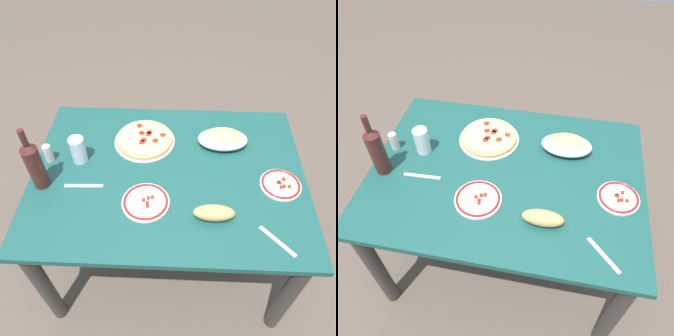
{
  "view_description": "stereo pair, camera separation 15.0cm",
  "coord_description": "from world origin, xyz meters",
  "views": [
    {
      "loc": [
        -0.04,
        1.0,
        1.85
      ],
      "look_at": [
        0.0,
        0.0,
        0.74
      ],
      "focal_mm": 35.85,
      "sensor_mm": 36.0,
      "label": 1
    },
    {
      "loc": [
        -0.19,
        0.99,
        1.85
      ],
      "look_at": [
        0.0,
        0.0,
        0.74
      ],
      "focal_mm": 35.85,
      "sensor_mm": 36.0,
      "label": 2
    }
  ],
  "objects": [
    {
      "name": "spice_shaker",
      "position": [
        0.56,
        -0.06,
        0.75
      ],
      "size": [
        0.04,
        0.04,
        0.09
      ],
      "color": "silver",
      "rests_on": "dining_table"
    },
    {
      "name": "water_glass",
      "position": [
        0.41,
        -0.06,
        0.78
      ],
      "size": [
        0.07,
        0.07,
        0.13
      ],
      "primitive_type": "cylinder",
      "color": "silver",
      "rests_on": "dining_table"
    },
    {
      "name": "bread_loaf",
      "position": [
        -0.19,
        0.23,
        0.74
      ],
      "size": [
        0.17,
        0.07,
        0.06
      ],
      "primitive_type": "ellipsoid",
      "color": "tan",
      "rests_on": "dining_table"
    },
    {
      "name": "baked_pasta_dish",
      "position": [
        -0.26,
        -0.19,
        0.75
      ],
      "size": [
        0.24,
        0.15,
        0.08
      ],
      "color": "white",
      "rests_on": "dining_table"
    },
    {
      "name": "ground_plane",
      "position": [
        0.0,
        0.0,
        0.0
      ],
      "size": [
        8.0,
        8.0,
        0.0
      ],
      "primitive_type": "plane",
      "color": "brown",
      "rests_on": "ground"
    },
    {
      "name": "dining_table",
      "position": [
        0.0,
        0.0,
        0.6
      ],
      "size": [
        1.24,
        0.91,
        0.71
      ],
      "color": "#194C47",
      "rests_on": "ground"
    },
    {
      "name": "fork_left",
      "position": [
        -0.43,
        0.34,
        0.71
      ],
      "size": [
        0.13,
        0.14,
        0.0
      ],
      "primitive_type": "cube",
      "rotation": [
        0.0,
        0.0,
        2.32
      ],
      "color": "#B7B7BC",
      "rests_on": "dining_table"
    },
    {
      "name": "side_plate_far",
      "position": [
        -0.5,
        0.06,
        0.72
      ],
      "size": [
        0.18,
        0.18,
        0.02
      ],
      "color": "white",
      "rests_on": "dining_table"
    },
    {
      "name": "wine_bottle",
      "position": [
        0.55,
        0.09,
        0.84
      ],
      "size": [
        0.07,
        0.07,
        0.31
      ],
      "color": "#471E19",
      "rests_on": "dining_table"
    },
    {
      "name": "pepperoni_pizza",
      "position": [
        0.12,
        -0.2,
        0.73
      ],
      "size": [
        0.3,
        0.3,
        0.03
      ],
      "color": "#B7B7BC",
      "rests_on": "dining_table"
    },
    {
      "name": "side_plate_near",
      "position": [
        0.09,
        0.18,
        0.72
      ],
      "size": [
        0.2,
        0.2,
        0.02
      ],
      "color": "white",
      "rests_on": "dining_table"
    },
    {
      "name": "fork_right",
      "position": [
        0.36,
        0.1,
        0.71
      ],
      "size": [
        0.17,
        0.02,
        0.0
      ],
      "primitive_type": "cube",
      "rotation": [
        0.0,
        0.0,
        0.04
      ],
      "color": "#B7B7BC",
      "rests_on": "dining_table"
    }
  ]
}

